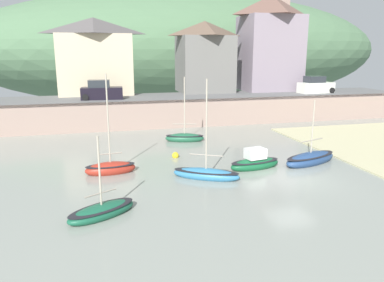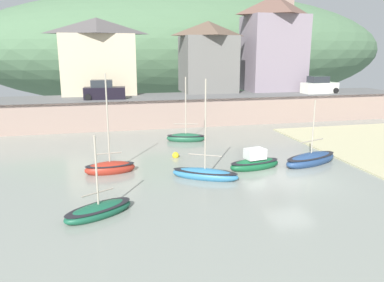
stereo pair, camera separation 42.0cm
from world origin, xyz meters
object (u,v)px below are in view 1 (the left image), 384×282
(mooring_buoy, at_px, (175,155))
(parked_car_by_wall, at_px, (316,86))
(waterfront_building_left, at_px, (95,56))
(sailboat_tall_mast, at_px, (185,138))
(waterfront_building_right, at_px, (270,43))
(dinghy_open_wooden, at_px, (102,211))
(sailboat_nearest_shore, at_px, (206,174))
(church_with_spire, at_px, (274,24))
(motorboat_with_cabin, at_px, (255,163))
(rowboat_small_beached, at_px, (310,159))
(sailboat_white_hull, at_px, (111,168))
(parked_car_near_slipway, at_px, (101,91))
(waterfront_building_centre, at_px, (205,56))

(mooring_buoy, bearing_deg, parked_car_by_wall, 36.69)
(waterfront_building_left, height_order, sailboat_tall_mast, waterfront_building_left)
(waterfront_building_right, relative_size, dinghy_open_wooden, 2.96)
(dinghy_open_wooden, bearing_deg, waterfront_building_left, 59.28)
(sailboat_nearest_shore, bearing_deg, church_with_spire, 87.88)
(dinghy_open_wooden, relative_size, mooring_buoy, 8.13)
(dinghy_open_wooden, distance_m, motorboat_with_cabin, 10.65)
(waterfront_building_right, relative_size, rowboat_small_beached, 2.47)
(sailboat_white_hull, height_order, parked_car_near_slipway, sailboat_white_hull)
(sailboat_white_hull, bearing_deg, rowboat_small_beached, -10.12)
(waterfront_building_centre, bearing_deg, waterfront_building_right, 0.00)
(waterfront_building_right, xyz_separation_m, dinghy_open_wooden, (-21.10, -27.81, -7.89))
(dinghy_open_wooden, xyz_separation_m, sailboat_nearest_shore, (5.94, 3.79, 0.03))
(waterfront_building_centre, height_order, parked_car_by_wall, waterfront_building_centre)
(parked_car_by_wall, bearing_deg, dinghy_open_wooden, -141.45)
(parked_car_near_slipway, bearing_deg, church_with_spire, 23.83)
(waterfront_building_left, xyz_separation_m, sailboat_tall_mast, (6.67, -14.63, -6.34))
(waterfront_building_left, bearing_deg, waterfront_building_right, 0.00)
(parked_car_by_wall, bearing_deg, church_with_spire, 95.22)
(church_with_spire, bearing_deg, motorboat_with_cabin, -117.62)
(sailboat_tall_mast, bearing_deg, sailboat_nearest_shore, -81.21)
(waterfront_building_left, distance_m, church_with_spire, 24.01)
(sailboat_nearest_shore, distance_m, mooring_buoy, 4.79)
(waterfront_building_left, relative_size, sailboat_nearest_shore, 1.42)
(parked_car_by_wall, bearing_deg, sailboat_tall_mast, -155.23)
(motorboat_with_cabin, height_order, parked_car_near_slipway, parked_car_near_slipway)
(sailboat_white_hull, relative_size, parked_car_by_wall, 1.45)
(waterfront_building_right, bearing_deg, sailboat_nearest_shore, -122.27)
(church_with_spire, xyz_separation_m, dinghy_open_wooden, (-23.54, -31.81, -10.45))
(waterfront_building_left, xyz_separation_m, waterfront_building_centre, (12.60, 0.00, -0.07))
(rowboat_small_beached, relative_size, mooring_buoy, 9.75)
(motorboat_with_cabin, bearing_deg, mooring_buoy, 129.68)
(rowboat_small_beached, bearing_deg, sailboat_tall_mast, 107.81)
(sailboat_white_hull, height_order, sailboat_tall_mast, sailboat_white_hull)
(sailboat_tall_mast, height_order, mooring_buoy, sailboat_tall_mast)
(church_with_spire, xyz_separation_m, sailboat_nearest_shore, (-17.60, -28.02, -10.42))
(sailboat_nearest_shore, distance_m, motorboat_with_cabin, 3.69)
(sailboat_tall_mast, bearing_deg, parked_car_by_wall, 43.79)
(motorboat_with_cabin, height_order, mooring_buoy, motorboat_with_cabin)
(waterfront_building_left, bearing_deg, motorboat_with_cabin, -68.03)
(rowboat_small_beached, height_order, parked_car_by_wall, parked_car_by_wall)
(waterfront_building_centre, height_order, sailboat_tall_mast, waterfront_building_centre)
(waterfront_building_centre, relative_size, sailboat_nearest_shore, 1.39)
(rowboat_small_beached, bearing_deg, dinghy_open_wooden, 179.86)
(waterfront_building_centre, xyz_separation_m, dinghy_open_wooden, (-12.81, -27.81, -6.31))
(sailboat_tall_mast, height_order, parked_car_near_slipway, sailboat_tall_mast)
(dinghy_open_wooden, bearing_deg, rowboat_small_beached, -9.94)
(waterfront_building_centre, xyz_separation_m, parked_car_near_slipway, (-12.17, -4.50, -3.34))
(waterfront_building_left, height_order, parked_car_near_slipway, waterfront_building_left)
(dinghy_open_wooden, xyz_separation_m, mooring_buoy, (5.13, 8.52, -0.09))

